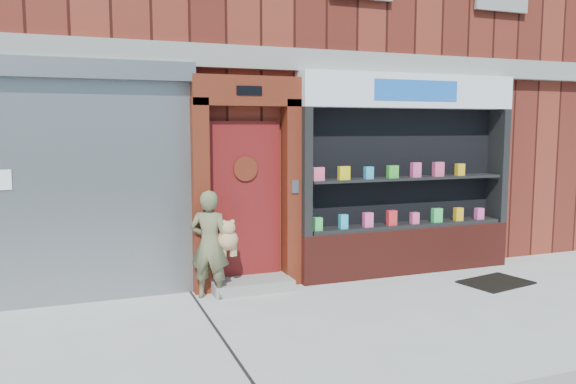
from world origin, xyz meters
TOP-DOWN VIEW (x-y plane):
  - ground at (0.00, 0.00)m, footprint 80.00×80.00m
  - building at (-0.00, 5.99)m, footprint 12.00×8.16m
  - shutter_bay at (-3.00, 1.93)m, footprint 3.10×0.30m
  - red_door_bay at (-0.75, 1.86)m, footprint 1.52×0.58m
  - pharmacy_bay at (1.75, 1.81)m, footprint 3.50×0.41m
  - woman at (-1.33, 1.54)m, footprint 0.68×0.55m
  - doormat at (2.63, 0.80)m, footprint 1.06×0.84m

SIDE VIEW (x-z plane):
  - ground at x=0.00m, z-range 0.00..0.00m
  - doormat at x=2.63m, z-range 0.00..0.02m
  - woman at x=-1.33m, z-range 0.01..1.43m
  - pharmacy_bay at x=1.75m, z-range -0.13..2.87m
  - red_door_bay at x=-0.75m, z-range 0.01..2.91m
  - shutter_bay at x=-3.00m, z-range 0.20..3.24m
  - building at x=0.00m, z-range 0.00..8.00m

